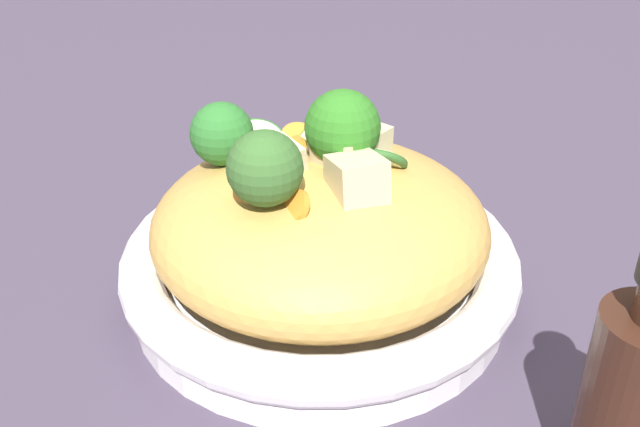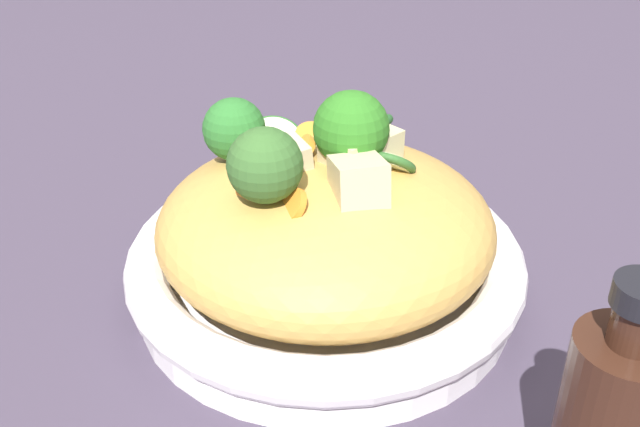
# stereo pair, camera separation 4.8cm
# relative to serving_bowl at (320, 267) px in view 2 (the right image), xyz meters

# --- Properties ---
(ground_plane) EXTENTS (3.00, 3.00, 0.00)m
(ground_plane) POSITION_rel_serving_bowl_xyz_m (0.00, 0.00, -0.02)
(ground_plane) COLOR #3E3546
(serving_bowl) EXTENTS (0.26, 0.26, 0.05)m
(serving_bowl) POSITION_rel_serving_bowl_xyz_m (0.00, 0.00, 0.00)
(serving_bowl) COLOR white
(serving_bowl) RESTS_ON ground_plane
(noodle_heap) EXTENTS (0.22, 0.22, 0.08)m
(noodle_heap) POSITION_rel_serving_bowl_xyz_m (0.00, 0.00, 0.03)
(noodle_heap) COLOR #C19346
(noodle_heap) RESTS_ON serving_bowl
(broccoli_florets) EXTENTS (0.14, 0.12, 0.06)m
(broccoli_florets) POSITION_rel_serving_bowl_xyz_m (0.02, -0.00, 0.09)
(broccoli_florets) COLOR #92B873
(broccoli_florets) RESTS_ON serving_bowl
(carrot_coins) EXTENTS (0.09, 0.12, 0.02)m
(carrot_coins) POSITION_rel_serving_bowl_xyz_m (0.01, -0.02, 0.07)
(carrot_coins) COLOR orange
(carrot_coins) RESTS_ON serving_bowl
(zucchini_slices) EXTENTS (0.13, 0.11, 0.04)m
(zucchini_slices) POSITION_rel_serving_bowl_xyz_m (-0.01, -0.05, 0.07)
(zucchini_slices) COLOR beige
(zucchini_slices) RESTS_ON serving_bowl
(chicken_chunks) EXTENTS (0.10, 0.10, 0.03)m
(chicken_chunks) POSITION_rel_serving_bowl_xyz_m (-0.01, -0.00, 0.08)
(chicken_chunks) COLOR #C9B791
(chicken_chunks) RESTS_ON serving_bowl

